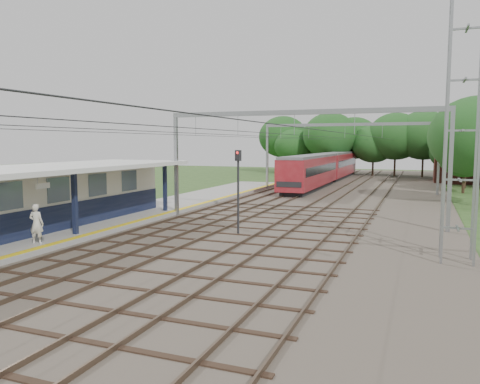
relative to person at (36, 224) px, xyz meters
The scene contains 14 objects.
ground 7.03m from the person, 30.23° to the right, with size 160.00×160.00×0.00m, color #2D4C1E.
ballast_bed 28.36m from the person, 69.40° to the left, with size 18.00×90.00×0.10m, color #473D33.
platform 10.69m from the person, 98.29° to the left, with size 5.00×52.00×0.35m, color gray.
yellow_stripe 10.59m from the person, 86.10° to the left, with size 0.45×52.00×0.01m, color yellow.
station_building 4.63m from the person, 129.58° to the left, with size 3.41×18.00×3.40m.
canopy 3.89m from the person, 125.57° to the left, with size 6.40×20.00×3.44m.
rail_tracks 27.58m from the person, 74.28° to the left, with size 11.80×88.00×0.15m.
catenary_system 24.10m from the person, 66.78° to the left, with size 17.22×88.00×7.00m.
lattice_pylon 19.12m from the person, 14.13° to the left, with size 1.30×1.30×12.00m.
tree_band 54.66m from the person, 79.64° to the left, with size 31.72×30.88×8.82m.
house_far 53.30m from the person, 65.64° to the left, with size 8.00×6.12×8.66m.
person is the anchor object (origin of this frame).
train 41.53m from the person, 82.43° to the left, with size 2.76×34.36×3.64m.
signal_post 10.18m from the person, 43.20° to the left, with size 0.37×0.32×4.62m.
Camera 1 is at (10.53, -12.96, 4.99)m, focal length 35.00 mm.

